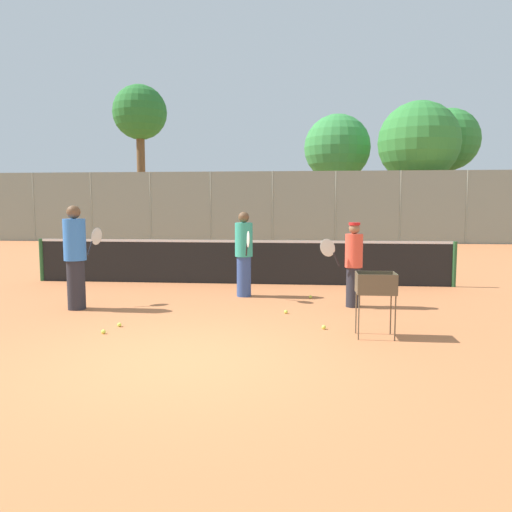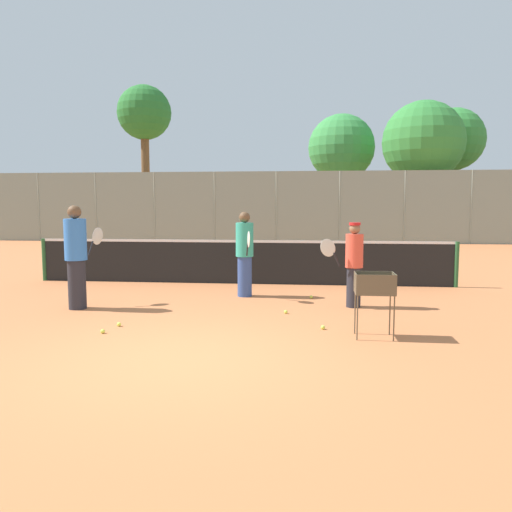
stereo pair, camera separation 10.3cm
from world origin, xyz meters
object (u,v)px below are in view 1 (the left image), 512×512
Objects in this scene: parked_car at (414,227)px; ball_cart at (375,289)px; player_white_outfit at (353,263)px; player_red_cap at (75,256)px; tennis_net at (240,261)px; player_yellow_shirt at (244,253)px.

ball_cart is at bearing -103.61° from parked_car.
player_red_cap reaches higher than player_white_outfit.
parked_car reaches higher than ball_cart.
tennis_net is 5.34× the size of player_red_cap.
player_yellow_shirt reaches higher than ball_cart.
player_red_cap is 1.08× the size of player_yellow_shirt.
player_white_outfit reaches higher than tennis_net.
player_white_outfit is (2.46, -2.55, 0.27)m from tennis_net.
player_white_outfit is 2.16m from ball_cart.
player_yellow_shirt is at bearing -80.05° from tennis_net.
player_white_outfit is at bearing -46.02° from tennis_net.
tennis_net is 6.41× the size of player_white_outfit.
parked_car reaches higher than tennis_net.
player_white_outfit is 2.35m from player_yellow_shirt.
player_white_outfit reaches higher than ball_cart.
player_red_cap is 22.96m from parked_car.
ball_cart is 22.53m from parked_car.
player_red_cap reaches higher than tennis_net.
player_white_outfit is 5.14m from player_red_cap.
player_white_outfit is at bearing -62.60° from player_red_cap.
parked_car is at bearing 76.39° from ball_cart.
parked_car is (7.86, 17.19, 0.10)m from tennis_net.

